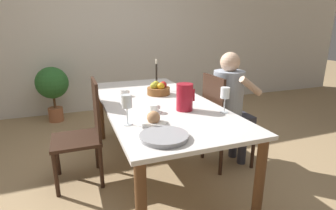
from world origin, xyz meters
The scene contains 16 objects.
ground_plane centered at (0.00, 0.00, 0.00)m, with size 20.00×20.00×0.00m, color tan.
wall_back centered at (0.00, 2.31, 1.30)m, with size 10.00×0.06×2.60m.
dining_table centered at (0.00, 0.00, 0.64)m, with size 0.95×2.10×0.72m.
chair_person_side centered at (0.66, -0.11, 0.49)m, with size 0.42×0.42×0.95m.
chair_opposite centered at (-0.66, 0.07, 0.49)m, with size 0.42×0.42×0.95m.
person_seated centered at (0.75, -0.10, 0.68)m, with size 0.39×0.41×1.16m.
red_pitcher centered at (0.13, -0.34, 0.84)m, with size 0.16×0.14×0.22m.
wine_glass_water centered at (-0.38, -0.51, 0.89)m, with size 0.07×0.07×0.22m.
wine_glass_juice centered at (0.41, -0.51, 0.88)m, with size 0.07×0.07×0.21m.
teacup_near_person centered at (-0.12, -0.31, 0.75)m, with size 0.14×0.14×0.07m.
teacup_across centered at (-0.24, 0.29, 0.75)m, with size 0.14×0.14×0.07m.
serving_tray centered at (-0.22, -0.84, 0.74)m, with size 0.30×0.30×0.03m.
bread_plate centered at (-0.20, -0.55, 0.75)m, with size 0.20×0.20×0.10m.
fruit_bowl centered at (0.10, 0.24, 0.78)m, with size 0.23×0.23×0.13m.
candlestick_tall centered at (0.15, 0.44, 0.86)m, with size 0.06×0.06×0.34m.
potted_plant centered at (-1.00, 1.92, 0.56)m, with size 0.47×0.47×0.83m.
Camera 1 is at (-0.72, -2.24, 1.38)m, focal length 28.00 mm.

